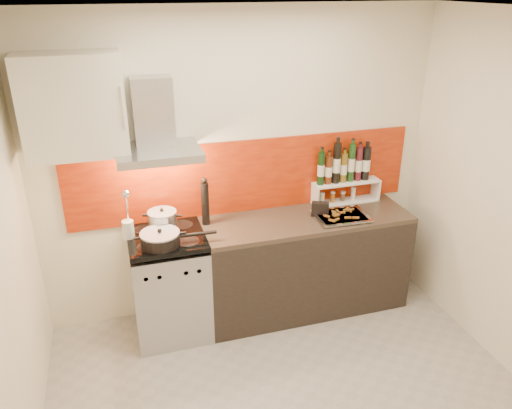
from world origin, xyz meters
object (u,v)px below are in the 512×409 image
object	(u,v)px
range_stove	(170,286)
saute_pan	(161,239)
pepper_mill	(205,202)
stock_pot	(163,221)
baking_tray	(341,216)
counter	(305,263)

from	to	relation	value
range_stove	saute_pan	world-z (taller)	saute_pan
range_stove	saute_pan	xyz separation A→B (m)	(-0.05, -0.14, 0.52)
pepper_mill	stock_pot	bearing A→B (deg)	-173.28
range_stove	pepper_mill	distance (m)	0.76
stock_pot	pepper_mill	distance (m)	0.38
range_stove	baking_tray	bearing A→B (deg)	-3.29
baking_tray	stock_pot	bearing A→B (deg)	173.22
pepper_mill	baking_tray	xyz separation A→B (m)	(1.13, -0.22, -0.18)
counter	stock_pot	bearing A→B (deg)	175.89
stock_pot	range_stove	bearing A→B (deg)	-84.94
counter	baking_tray	bearing A→B (deg)	-17.94
stock_pot	saute_pan	bearing A→B (deg)	-100.34
counter	baking_tray	world-z (taller)	baking_tray
counter	pepper_mill	xyz separation A→B (m)	(-0.85, 0.13, 0.65)
range_stove	pepper_mill	xyz separation A→B (m)	(0.35, 0.13, 0.66)
stock_pot	pepper_mill	bearing A→B (deg)	6.72
range_stove	stock_pot	distance (m)	0.56
counter	pepper_mill	distance (m)	1.08
range_stove	baking_tray	world-z (taller)	baking_tray
saute_pan	baking_tray	xyz separation A→B (m)	(1.53, 0.06, -0.05)
saute_pan	baking_tray	world-z (taller)	saute_pan
saute_pan	baking_tray	distance (m)	1.53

